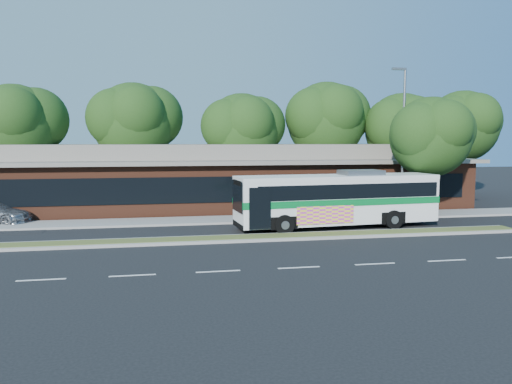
# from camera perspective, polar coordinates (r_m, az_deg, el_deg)

# --- Properties ---
(ground) EXTENTS (120.00, 120.00, 0.00)m
(ground) POSITION_cam_1_polar(r_m,az_deg,el_deg) (23.47, 1.65, -5.64)
(ground) COLOR black
(ground) RESTS_ON ground
(median_strip) EXTENTS (26.00, 1.10, 0.15)m
(median_strip) POSITION_cam_1_polar(r_m,az_deg,el_deg) (24.03, 1.35, -5.19)
(median_strip) COLOR #535D27
(median_strip) RESTS_ON ground
(sidewalk) EXTENTS (44.00, 2.60, 0.12)m
(sidewalk) POSITION_cam_1_polar(r_m,az_deg,el_deg) (29.64, -0.96, -3.11)
(sidewalk) COLOR gray
(sidewalk) RESTS_ON ground
(plaza_building) EXTENTS (33.20, 11.20, 4.45)m
(plaza_building) POSITION_cam_1_polar(r_m,az_deg,el_deg) (35.89, -2.72, 1.76)
(plaza_building) COLOR #5D2E1D
(plaza_building) RESTS_ON ground
(lamp_post) EXTENTS (0.93, 0.18, 9.07)m
(lamp_post) POSITION_cam_1_polar(r_m,az_deg,el_deg) (31.93, 16.42, 6.02)
(lamp_post) COLOR slate
(lamp_post) RESTS_ON ground
(tree_bg_a) EXTENTS (6.47, 5.80, 8.63)m
(tree_bg_a) POSITION_cam_1_polar(r_m,az_deg,el_deg) (38.87, -25.21, 7.05)
(tree_bg_a) COLOR black
(tree_bg_a) RESTS_ON ground
(tree_bg_b) EXTENTS (6.69, 6.00, 9.00)m
(tree_bg_b) POSITION_cam_1_polar(r_m,az_deg,el_deg) (38.69, -13.18, 7.86)
(tree_bg_b) COLOR black
(tree_bg_b) RESTS_ON ground
(tree_bg_c) EXTENTS (6.24, 5.60, 8.26)m
(tree_bg_c) POSITION_cam_1_polar(r_m,az_deg,el_deg) (38.14, -1.09, 7.21)
(tree_bg_c) COLOR black
(tree_bg_c) RESTS_ON ground
(tree_bg_d) EXTENTS (6.91, 6.20, 9.37)m
(tree_bg_d) POSITION_cam_1_polar(r_m,az_deg,el_deg) (40.90, 8.56, 8.21)
(tree_bg_d) COLOR black
(tree_bg_d) RESTS_ON ground
(tree_bg_e) EXTENTS (6.47, 5.80, 8.50)m
(tree_bg_e) POSITION_cam_1_polar(r_m,az_deg,el_deg) (42.29, 16.72, 7.04)
(tree_bg_e) COLOR black
(tree_bg_e) RESTS_ON ground
(tree_bg_f) EXTENTS (6.69, 6.00, 8.92)m
(tree_bg_f) POSITION_cam_1_polar(r_m,az_deg,el_deg) (46.20, 22.86, 7.10)
(tree_bg_f) COLOR black
(tree_bg_f) RESTS_ON ground
(transit_bus) EXTENTS (11.22, 3.34, 3.11)m
(transit_bus) POSITION_cam_1_polar(r_m,az_deg,el_deg) (27.19, 9.37, -0.45)
(transit_bus) COLOR white
(transit_bus) RESTS_ON ground
(sidewalk_tree) EXTENTS (5.38, 4.82, 7.33)m
(sidewalk_tree) POSITION_cam_1_polar(r_m,az_deg,el_deg) (32.27, 19.74, 6.14)
(sidewalk_tree) COLOR black
(sidewalk_tree) RESTS_ON ground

